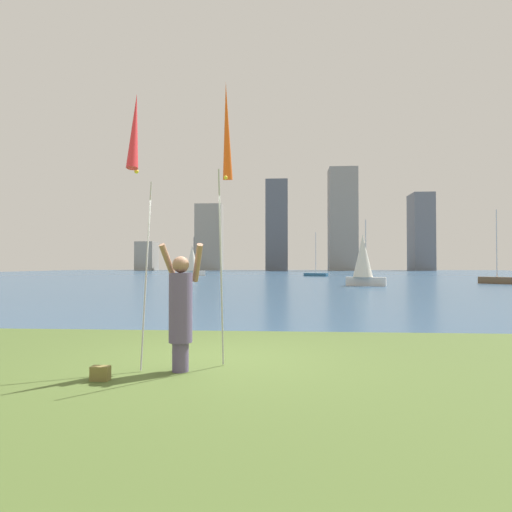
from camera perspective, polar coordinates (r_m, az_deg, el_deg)
ground at (r=57.93m, az=2.79°, el=-2.70°), size 120.00×138.00×0.12m
person at (r=6.38m, az=-9.76°, el=-6.69°), size 0.67×0.49×1.83m
kite_flag_left at (r=6.41m, az=-15.44°, el=14.48°), size 0.16×0.94×3.88m
kite_flag_right at (r=7.26m, az=-3.85°, el=15.20°), size 0.16×1.05×4.40m
bag at (r=6.27m, az=-19.58°, el=-14.18°), size 0.24×0.14×0.19m
sailboat_0 at (r=39.81m, az=28.86°, el=-2.63°), size 2.39×2.27×5.93m
sailboat_2 at (r=32.36m, az=13.78°, el=-0.42°), size 2.83×1.74×4.77m
sailboat_3 at (r=58.61m, az=7.79°, el=-2.30°), size 3.22×2.22×5.81m
sailboat_4 at (r=60.44m, az=-8.27°, el=-0.55°), size 3.24×1.89×5.31m
skyline_tower_0 at (r=119.52m, az=-14.02°, el=-0.02°), size 4.79×6.02×7.58m
skyline_tower_1 at (r=120.27m, az=-6.13°, el=2.43°), size 7.27×4.43×18.01m
skyline_tower_2 at (r=114.43m, az=2.73°, el=3.94°), size 5.63×7.63×23.30m
skyline_tower_3 at (r=116.27m, az=11.20°, el=4.68°), size 7.20×6.19×26.55m
skyline_tower_4 at (r=123.24m, az=20.67°, el=2.92°), size 5.29×7.62×20.19m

